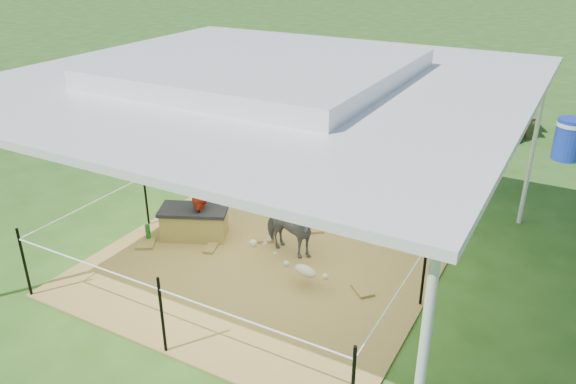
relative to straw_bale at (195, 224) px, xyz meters
The scene contains 14 objects.
ground 1.35m from the straw_bale, ahead, with size 90.00×90.00×0.00m, color #2D5919.
hay_patch 1.35m from the straw_bale, ahead, with size 4.60×4.60×0.03m, color brown.
canopy_tent 2.79m from the straw_bale, ahead, with size 6.30×6.30×2.90m.
rope_fence 1.39m from the straw_bale, ahead, with size 4.54×4.54×1.00m.
straw_bale is the anchor object (origin of this frame).
dark_cloth 0.24m from the straw_bale, 90.00° to the right, with size 1.03×0.54×0.05m, color black.
woman 0.80m from the straw_bale, ahead, with size 0.42×0.28×1.16m, color #A1200F.
green_bottle 0.72m from the straw_bale, 140.71° to the right, with size 0.08×0.08×0.27m, color #16671B.
pony 1.55m from the straw_bale, ahead, with size 0.43×0.95×0.80m, color #4C4C51.
pink_hat 1.67m from the straw_bale, ahead, with size 0.25×0.25×0.12m, color pink.
foal 2.14m from the straw_bale, 10.12° to the right, with size 0.92×0.51×0.51m, color beige, non-canonical shape.
trash_barrel 8.01m from the straw_bale, 53.88° to the left, with size 0.56×0.56×0.87m, color #1832B7.
picnic_table_near 8.28m from the straw_bale, 68.70° to the left, with size 1.70×1.23×0.71m, color brown.
distant_person 7.91m from the straw_bale, 63.56° to the left, with size 0.57×0.44×1.17m, color #2D65A9.
Camera 1 is at (3.62, -5.96, 4.29)m, focal length 35.00 mm.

